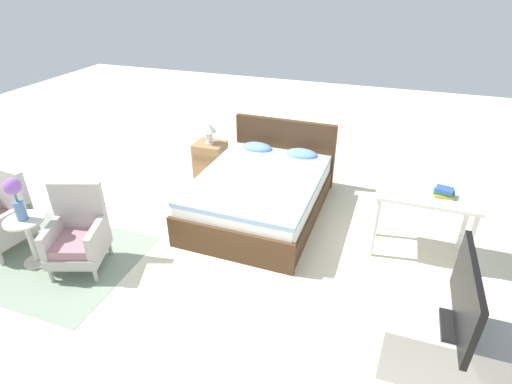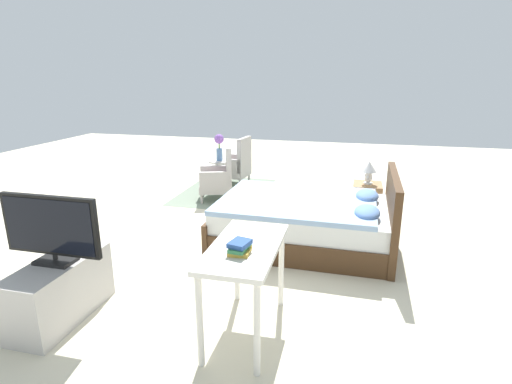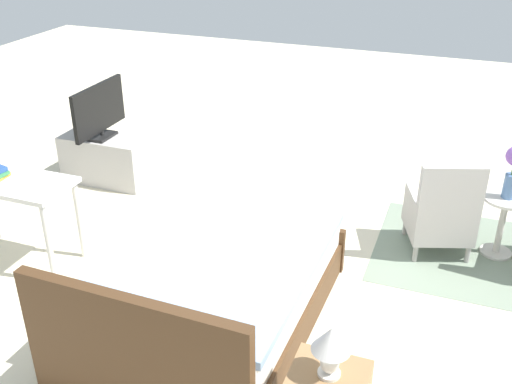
# 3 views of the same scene
# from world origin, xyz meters

# --- Properties ---
(ground_plane) EXTENTS (16.00, 16.00, 0.00)m
(ground_plane) POSITION_xyz_m (0.00, 0.00, 0.00)
(ground_plane) COLOR beige
(floor_rug) EXTENTS (2.10, 1.50, 0.01)m
(floor_rug) POSITION_xyz_m (-1.85, -0.80, 0.00)
(floor_rug) COLOR gray
(floor_rug) RESTS_ON ground_plane
(bed) EXTENTS (1.55, 2.17, 0.96)m
(bed) POSITION_xyz_m (0.16, 0.93, 0.30)
(bed) COLOR #472D19
(bed) RESTS_ON ground_plane
(armchair_by_window_right) EXTENTS (0.69, 0.69, 0.92)m
(armchair_by_window_right) POSITION_xyz_m (-1.34, -0.75, 0.38)
(armchair_by_window_right) COLOR #ADA8A3
(armchair_by_window_right) RESTS_ON floor_rug
(side_table) EXTENTS (0.40, 0.40, 0.57)m
(side_table) POSITION_xyz_m (-1.85, -0.90, 0.36)
(side_table) COLOR beige
(side_table) RESTS_ON ground_plane
(table_lamp) EXTENTS (0.22, 0.22, 0.33)m
(table_lamp) POSITION_xyz_m (-0.92, 1.67, 0.76)
(table_lamp) COLOR silver
(table_lamp) RESTS_ON nightstand
(tv_stand) EXTENTS (0.96, 0.40, 0.53)m
(tv_stand) POSITION_xyz_m (2.29, -0.96, 0.27)
(tv_stand) COLOR #B7B2AD
(tv_stand) RESTS_ON ground_plane
(tv_flatscreen) EXTENTS (0.20, 0.88, 0.59)m
(tv_flatscreen) POSITION_xyz_m (2.29, -0.96, 0.84)
(tv_flatscreen) COLOR black
(tv_flatscreen) RESTS_ON tv_stand
(vanity_desk) EXTENTS (1.04, 0.52, 0.78)m
(vanity_desk) POSITION_xyz_m (2.10, 0.65, 0.66)
(vanity_desk) COLOR silver
(vanity_desk) RESTS_ON ground_plane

